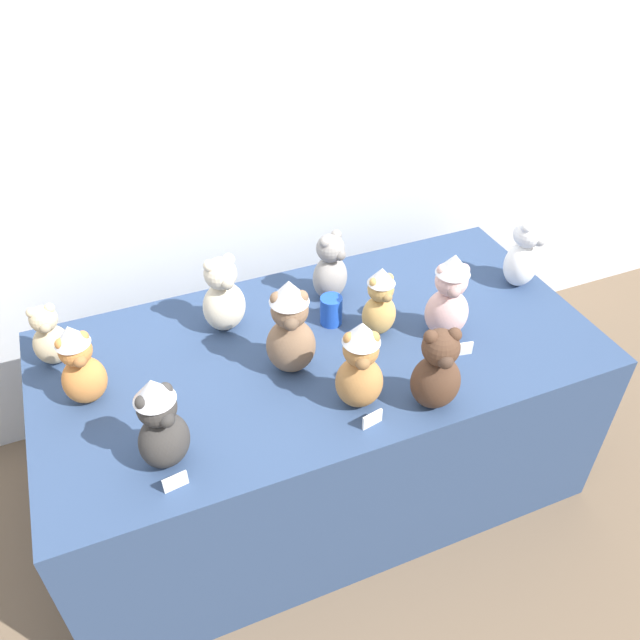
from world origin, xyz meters
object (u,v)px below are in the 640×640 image
(teddy_bear_ginger, at_px, (80,365))
(teddy_bear_ash, at_px, (330,268))
(teddy_bear_snow, at_px, (523,255))
(teddy_bear_sand, at_px, (50,337))
(teddy_bear_charcoal, at_px, (161,424))
(party_cup_blue, at_px, (331,310))
(teddy_bear_cocoa, at_px, (437,371))
(teddy_bear_mocha, at_px, (290,328))
(teddy_bear_honey, at_px, (380,302))
(teddy_bear_blush, at_px, (449,297))
(teddy_bear_caramel, at_px, (360,366))
(teddy_bear_cream, at_px, (223,296))
(display_table, at_px, (320,418))

(teddy_bear_ginger, distance_m, teddy_bear_ash, 0.94)
(teddy_bear_ash, bearing_deg, teddy_bear_snow, -43.22)
(teddy_bear_sand, distance_m, teddy_bear_charcoal, 0.62)
(teddy_bear_ash, bearing_deg, teddy_bear_sand, 151.75)
(teddy_bear_ash, relative_size, party_cup_blue, 2.52)
(teddy_bear_snow, xyz_separation_m, teddy_bear_cocoa, (-0.64, -0.44, 0.01))
(teddy_bear_snow, xyz_separation_m, teddy_bear_mocha, (-0.99, -0.12, 0.04))
(teddy_bear_cocoa, bearing_deg, teddy_bear_honey, 104.55)
(teddy_bear_blush, height_order, party_cup_blue, teddy_bear_blush)
(teddy_bear_caramel, distance_m, teddy_bear_ash, 0.56)
(teddy_bear_ginger, distance_m, teddy_bear_caramel, 0.84)
(teddy_bear_cocoa, height_order, party_cup_blue, teddy_bear_cocoa)
(teddy_bear_sand, bearing_deg, teddy_bear_cream, -6.69)
(teddy_bear_charcoal, bearing_deg, teddy_bear_cocoa, -26.68)
(teddy_bear_blush, height_order, teddy_bear_ginger, teddy_bear_blush)
(teddy_bear_snow, distance_m, teddy_bear_ash, 0.74)
(teddy_bear_cocoa, bearing_deg, teddy_bear_mocha, 152.02)
(teddy_bear_snow, distance_m, teddy_bear_blush, 0.45)
(teddy_bear_charcoal, height_order, teddy_bear_cocoa, teddy_bear_charcoal)
(teddy_bear_cream, bearing_deg, teddy_bear_honey, -35.56)
(teddy_bear_snow, relative_size, teddy_bear_sand, 1.24)
(display_table, distance_m, teddy_bear_mocha, 0.56)
(teddy_bear_blush, bearing_deg, teddy_bear_mocha, -162.95)
(teddy_bear_caramel, relative_size, teddy_bear_mocha, 0.91)
(teddy_bear_snow, xyz_separation_m, teddy_bear_caramel, (-0.85, -0.35, 0.02))
(teddy_bear_blush, bearing_deg, party_cup_blue, 169.51)
(teddy_bear_ash, bearing_deg, teddy_bear_caramel, -131.48)
(teddy_bear_snow, distance_m, teddy_bear_sand, 1.72)
(teddy_bear_cream, bearing_deg, teddy_bear_mocha, -74.41)
(teddy_bear_honey, bearing_deg, teddy_bear_charcoal, -165.74)
(teddy_bear_honey, relative_size, party_cup_blue, 2.49)
(teddy_bear_mocha, bearing_deg, teddy_bear_cream, 132.38)
(teddy_bear_snow, bearing_deg, party_cup_blue, 149.45)
(teddy_bear_charcoal, bearing_deg, teddy_bear_blush, -9.63)
(teddy_bear_blush, height_order, teddy_bear_charcoal, teddy_bear_blush)
(teddy_bear_sand, xyz_separation_m, teddy_bear_mocha, (0.72, -0.33, 0.07))
(teddy_bear_ginger, bearing_deg, display_table, -12.75)
(teddy_bear_blush, height_order, teddy_bear_sand, teddy_bear_blush)
(teddy_bear_mocha, height_order, teddy_bear_honey, teddy_bear_mocha)
(teddy_bear_blush, bearing_deg, teddy_bear_snow, 40.67)
(teddy_bear_blush, distance_m, teddy_bear_charcoal, 1.04)
(teddy_bear_blush, distance_m, teddy_bear_cream, 0.78)
(teddy_bear_honey, bearing_deg, teddy_bear_mocha, -175.69)
(display_table, bearing_deg, teddy_bear_cream, 139.85)
(teddy_bear_snow, height_order, teddy_bear_mocha, teddy_bear_mocha)
(teddy_bear_cocoa, xyz_separation_m, teddy_bear_honey, (-0.00, 0.38, -0.01))
(teddy_bear_mocha, relative_size, teddy_bear_cocoa, 1.19)
(teddy_bear_ash, bearing_deg, teddy_bear_honey, -101.31)
(teddy_bear_caramel, bearing_deg, teddy_bear_snow, 41.02)
(display_table, bearing_deg, teddy_bear_snow, 3.64)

